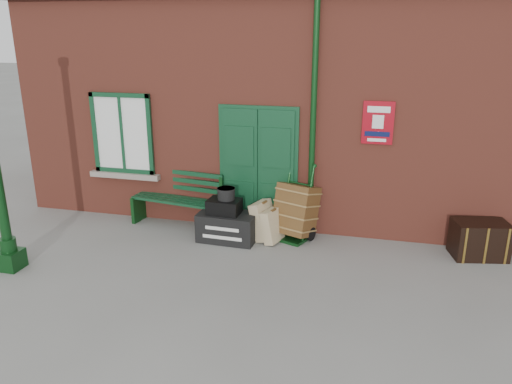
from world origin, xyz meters
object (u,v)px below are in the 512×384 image
(porter_trolley, at_px, (296,211))
(dark_trunk, at_px, (479,239))
(bench, at_px, (178,198))
(houdini_trunk, at_px, (227,227))

(porter_trolley, xyz_separation_m, dark_trunk, (2.99, -0.05, -0.20))
(bench, distance_m, porter_trolley, 2.22)
(bench, bearing_deg, porter_trolley, 5.68)
(houdini_trunk, xyz_separation_m, dark_trunk, (4.11, 0.35, 0.05))
(bench, height_order, dark_trunk, bench)
(houdini_trunk, relative_size, dark_trunk, 1.20)
(dark_trunk, bearing_deg, houdini_trunk, 173.18)
(houdini_trunk, relative_size, porter_trolley, 0.76)
(porter_trolley, bearing_deg, bench, -161.12)
(bench, xyz_separation_m, houdini_trunk, (1.10, -0.50, -0.28))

